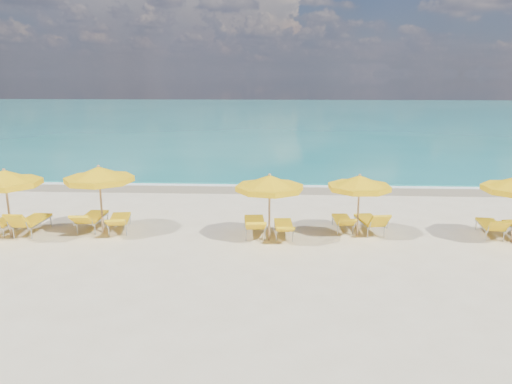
{
  "coord_description": "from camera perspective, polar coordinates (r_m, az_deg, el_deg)",
  "views": [
    {
      "loc": [
        0.85,
        -15.38,
        5.2
      ],
      "look_at": [
        0.0,
        1.5,
        1.2
      ],
      "focal_mm": 35.0,
      "sensor_mm": 36.0,
      "label": 1
    }
  ],
  "objects": [
    {
      "name": "whitecap_near",
      "position": [
        33.51,
        -8.97,
        4.22
      ],
      "size": [
        14.0,
        0.36,
        0.05
      ],
      "primitive_type": "cube",
      "color": "white",
      "rests_on": "ground"
    },
    {
      "name": "wet_sand_band",
      "position": [
        23.39,
        0.73,
        0.47
      ],
      "size": [
        120.0,
        2.6,
        0.01
      ],
      "primitive_type": "cube",
      "color": "tan",
      "rests_on": "ground"
    },
    {
      "name": "umbrella_2",
      "position": [
        17.78,
        -26.77,
        1.37
      ],
      "size": [
        2.82,
        2.82,
        2.3
      ],
      "rotation": [
        0.0,
        0.0,
        -0.29
      ],
      "color": "tan",
      "rests_on": "ground"
    },
    {
      "name": "lounger_5_right",
      "position": [
        17.28,
        12.87,
        -3.73
      ],
      "size": [
        0.96,
        1.92,
        0.91
      ],
      "rotation": [
        0.0,
        0.0,
        0.19
      ],
      "color": "#A5A8AD",
      "rests_on": "ground"
    },
    {
      "name": "lounger_5_left",
      "position": [
        17.31,
        9.86,
        -3.65
      ],
      "size": [
        0.66,
        1.76,
        0.71
      ],
      "rotation": [
        0.0,
        0.0,
        0.06
      ],
      "color": "#A5A8AD",
      "rests_on": "ground"
    },
    {
      "name": "lounger_2_left",
      "position": [
        18.79,
        -26.94,
        -3.55
      ],
      "size": [
        0.71,
        1.8,
        0.8
      ],
      "rotation": [
        0.0,
        0.0,
        0.07
      ],
      "color": "#A5A8AD",
      "rests_on": "ground"
    },
    {
      "name": "lounger_3_left",
      "position": [
        18.06,
        -18.21,
        -3.3
      ],
      "size": [
        0.72,
        2.05,
        0.85
      ],
      "rotation": [
        0.0,
        0.0,
        0.02
      ],
      "color": "#A5A8AD",
      "rests_on": "ground"
    },
    {
      "name": "lounger_3_right",
      "position": [
        17.61,
        -15.32,
        -3.56
      ],
      "size": [
        0.99,
        2.04,
        0.75
      ],
      "rotation": [
        0.0,
        0.0,
        0.19
      ],
      "color": "#A5A8AD",
      "rests_on": "ground"
    },
    {
      "name": "foam_line",
      "position": [
        24.17,
        0.8,
        0.89
      ],
      "size": [
        120.0,
        1.2,
        0.03
      ],
      "primitive_type": "cube",
      "color": "white",
      "rests_on": "ground"
    },
    {
      "name": "lounger_4_left",
      "position": [
        16.57,
        -0.16,
        -4.09
      ],
      "size": [
        0.85,
        2.09,
        0.81
      ],
      "rotation": [
        0.0,
        0.0,
        0.09
      ],
      "color": "#A5A8AD",
      "rests_on": "ground"
    },
    {
      "name": "lounger_4_right",
      "position": [
        16.45,
        3.17,
        -4.35
      ],
      "size": [
        0.69,
        1.88,
        0.68
      ],
      "rotation": [
        0.0,
        0.0,
        0.05
      ],
      "color": "#A5A8AD",
      "rests_on": "ground"
    },
    {
      "name": "ocean",
      "position": [
        63.6,
        2.14,
        8.62
      ],
      "size": [
        120.0,
        80.0,
        0.3
      ],
      "primitive_type": "cube",
      "color": "#157673",
      "rests_on": "ground"
    },
    {
      "name": "ground_plane",
      "position": [
        16.26,
        -0.27,
        -5.34
      ],
      "size": [
        120.0,
        120.0,
        0.0
      ],
      "primitive_type": "plane",
      "color": "beige"
    },
    {
      "name": "whitecap_far",
      "position": [
        40.36,
        13.13,
        5.57
      ],
      "size": [
        18.0,
        0.3,
        0.05
      ],
      "primitive_type": "cube",
      "color": "white",
      "rests_on": "ground"
    },
    {
      "name": "umbrella_3",
      "position": [
        17.2,
        -17.5,
        1.87
      ],
      "size": [
        2.73,
        2.73,
        2.31
      ],
      "rotation": [
        0.0,
        0.0,
        0.22
      ],
      "color": "tan",
      "rests_on": "ground"
    },
    {
      "name": "lounger_6_left",
      "position": [
        18.17,
        25.17,
        -3.89
      ],
      "size": [
        0.79,
        1.85,
        0.83
      ],
      "rotation": [
        0.0,
        0.0,
        -0.11
      ],
      "color": "#A5A8AD",
      "rests_on": "ground"
    },
    {
      "name": "lounger_2_right",
      "position": [
        18.37,
        -24.23,
        -3.52
      ],
      "size": [
        0.73,
        1.96,
        0.97
      ],
      "rotation": [
        0.0,
        0.0,
        -0.02
      ],
      "color": "#A5A8AD",
      "rests_on": "ground"
    },
    {
      "name": "umbrella_4",
      "position": [
        15.6,
        1.55,
        0.97
      ],
      "size": [
        2.52,
        2.52,
        2.19
      ],
      "rotation": [
        0.0,
        0.0,
        0.18
      ],
      "color": "tan",
      "rests_on": "ground"
    },
    {
      "name": "umbrella_5",
      "position": [
        16.42,
        11.74,
        1.0
      ],
      "size": [
        2.62,
        2.62,
        2.08
      ],
      "rotation": [
        0.0,
        0.0,
        -0.33
      ],
      "color": "tan",
      "rests_on": "ground"
    }
  ]
}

